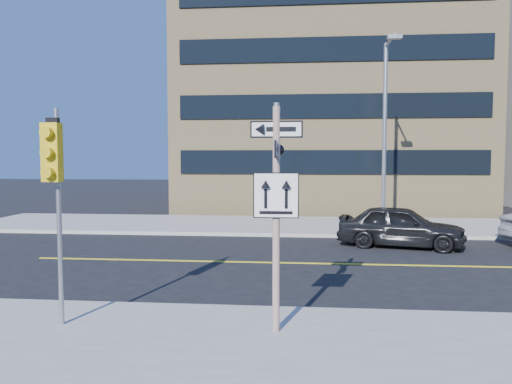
# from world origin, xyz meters

# --- Properties ---
(ground) EXTENTS (120.00, 120.00, 0.00)m
(ground) POSITION_xyz_m (0.00, 0.00, 0.00)
(ground) COLOR black
(ground) RESTS_ON ground
(sign_pole) EXTENTS (0.92, 0.92, 4.06)m
(sign_pole) POSITION_xyz_m (0.00, -2.51, 2.44)
(sign_pole) COLOR beige
(sign_pole) RESTS_ON near_sidewalk
(traffic_signal) EXTENTS (0.32, 0.45, 4.00)m
(traffic_signal) POSITION_xyz_m (-4.00, -2.66, 3.03)
(traffic_signal) COLOR gray
(traffic_signal) RESTS_ON near_sidewalk
(parked_car_a) EXTENTS (2.82, 4.78, 1.53)m
(parked_car_a) POSITION_xyz_m (4.02, 7.15, 0.76)
(parked_car_a) COLOR black
(parked_car_a) RESTS_ON ground
(streetlight_a) EXTENTS (0.55, 2.25, 8.00)m
(streetlight_a) POSITION_xyz_m (4.00, 10.76, 4.76)
(streetlight_a) COLOR gray
(streetlight_a) RESTS_ON far_sidewalk
(building_brick) EXTENTS (18.00, 18.00, 18.00)m
(building_brick) POSITION_xyz_m (2.00, 25.00, 9.00)
(building_brick) COLOR tan
(building_brick) RESTS_ON ground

